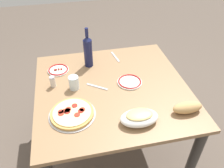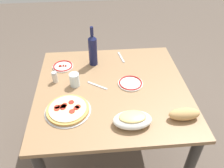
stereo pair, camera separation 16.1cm
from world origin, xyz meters
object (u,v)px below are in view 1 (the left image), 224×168
water_glass (74,83)px  pepperoni_pizza (72,113)px  bread_loaf (187,107)px  baked_pasta_dish (139,117)px  side_plate_near (58,70)px  dining_table (112,99)px  spice_shaker (53,82)px  wine_bottle (88,51)px  side_plate_far (130,82)px

water_glass → pepperoni_pizza: bearing=82.0°
water_glass → bread_loaf: 0.80m
pepperoni_pizza → baked_pasta_dish: baked_pasta_dish is taller
side_plate_near → bread_loaf: bearing=141.3°
dining_table → bread_loaf: (-0.42, 0.35, 0.15)m
pepperoni_pizza → side_plate_near: pepperoni_pizza is taller
dining_table → pepperoni_pizza: bearing=35.5°
pepperoni_pizza → baked_pasta_dish: bearing=160.3°
water_glass → side_plate_near: bearing=-66.3°
baked_pasta_dish → side_plate_near: bearing=-54.3°
side_plate_near → spice_shaker: (0.04, 0.19, 0.03)m
side_plate_near → bread_loaf: 1.03m
wine_bottle → side_plate_far: size_ratio=1.79×
bread_loaf → side_plate_far: bearing=-52.9°
dining_table → bread_loaf: bearing=140.6°
bread_loaf → spice_shaker: bearing=-28.1°
dining_table → pepperoni_pizza: (0.31, 0.22, 0.13)m
baked_pasta_dish → side_plate_far: baked_pasta_dish is taller
water_glass → bread_loaf: size_ratio=0.51×
pepperoni_pizza → baked_pasta_dish: size_ratio=1.26×
pepperoni_pizza → bread_loaf: 0.74m
pepperoni_pizza → side_plate_near: size_ratio=1.80×
dining_table → side_plate_near: bearing=-37.8°
baked_pasta_dish → wine_bottle: wine_bottle is taller
water_glass → dining_table: bearing=170.2°
water_glass → spice_shaker: bearing=-20.5°
side_plate_far → spice_shaker: size_ratio=2.13×
bread_loaf → baked_pasta_dish: bearing=2.9°
side_plate_near → spice_shaker: bearing=77.8°
side_plate_far → spice_shaker: bearing=-7.9°
dining_table → spice_shaker: (0.42, -0.10, 0.16)m
pepperoni_pizza → wine_bottle: 0.58m
dining_table → water_glass: water_glass is taller
side_plate_near → bread_loaf: (-0.80, 0.64, 0.03)m
dining_table → wine_bottle: (0.13, -0.32, 0.25)m
dining_table → water_glass: (0.27, -0.05, 0.17)m
bread_loaf → spice_shaker: 0.95m
side_plate_near → side_plate_far: bearing=152.6°
pepperoni_pizza → bread_loaf: bearing=170.1°
side_plate_far → dining_table: bearing=9.8°
wine_bottle → spice_shaker: bearing=36.5°
water_glass → bread_loaf: water_glass is taller
pepperoni_pizza → side_plate_near: 0.52m
water_glass → side_plate_near: (0.11, -0.25, -0.04)m
pepperoni_pizza → baked_pasta_dish: 0.43m
side_plate_near → pepperoni_pizza: bearing=97.9°
wine_bottle → side_plate_far: wine_bottle is taller
side_plate_far → wine_bottle: bearing=-47.9°
side_plate_near → dining_table: bearing=142.2°
side_plate_near → side_plate_far: size_ratio=0.90×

